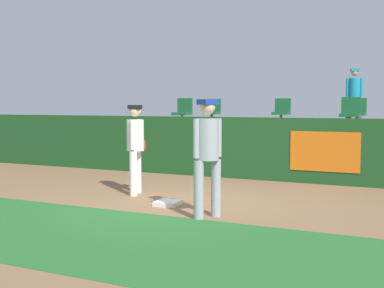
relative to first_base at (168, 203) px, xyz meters
name	(u,v)px	position (x,y,z in m)	size (l,w,h in m)	color
ground_plane	(180,204)	(0.16, 0.16, -0.04)	(60.00, 60.00, 0.00)	#846042
grass_foreground_strip	(104,236)	(0.16, -2.12, -0.04)	(18.00, 2.80, 0.01)	#26662B
first_base	(168,203)	(0.00, 0.00, 0.00)	(0.40, 0.40, 0.08)	white
player_fielder_home	(136,143)	(-1.06, 0.68, 0.97)	(0.41, 0.57, 1.74)	white
player_runner_visitor	(208,150)	(0.98, -0.55, 1.02)	(0.48, 0.48, 1.83)	#9EA3AD
field_wall	(243,148)	(0.17, 3.52, 0.69)	(18.00, 0.26, 1.46)	#19471E
bleacher_platform	(272,147)	(0.16, 6.09, 0.51)	(18.00, 4.80, 1.10)	#59595E
seat_front_right	(350,112)	(2.41, 4.96, 1.53)	(0.46, 0.44, 0.84)	#4C4C51
seat_back_center	(282,111)	(0.25, 6.76, 1.53)	(0.47, 0.44, 0.84)	#4C4C51
seat_front_left	(183,111)	(-2.12, 4.96, 1.53)	(0.46, 0.44, 0.84)	#4C4C51
seat_back_right	(357,111)	(2.38, 6.76, 1.53)	(0.46, 0.44, 0.84)	#4C4C51
seat_back_left	(213,111)	(-1.96, 6.76, 1.53)	(0.44, 0.44, 0.84)	#4C4C51
spectator_hooded	(354,93)	(2.22, 7.35, 2.04)	(0.46, 0.40, 1.69)	#33384C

